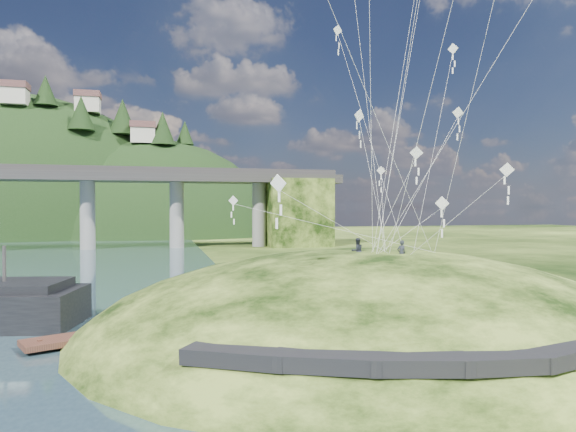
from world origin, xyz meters
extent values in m
plane|color=black|center=(0.00, 0.00, 0.00)|extent=(320.00, 320.00, 0.00)
ellipsoid|color=black|center=(8.00, 2.00, -1.50)|extent=(36.00, 32.00, 13.00)
cube|color=black|center=(-1.50, -8.00, 2.03)|extent=(4.32, 3.62, 0.71)
cube|color=black|center=(1.50, -9.65, 2.09)|extent=(4.10, 2.97, 0.61)
cube|color=black|center=(4.50, -10.65, 2.08)|extent=(3.85, 2.37, 0.62)
cube|color=black|center=(7.50, -11.10, 2.04)|extent=(3.62, 1.83, 0.66)
cube|color=black|center=(10.50, -10.90, 2.05)|extent=(3.82, 2.27, 0.68)
cylinder|color=gray|center=(-16.50, 70.00, 6.50)|extent=(2.60, 2.60, 13.00)
cylinder|color=gray|center=(-1.00, 70.00, 6.50)|extent=(2.60, 2.60, 13.00)
cylinder|color=gray|center=(14.50, 70.00, 6.50)|extent=(2.60, 2.60, 13.00)
cube|color=black|center=(22.00, 70.00, 6.50)|extent=(12.00, 11.00, 13.00)
ellipsoid|color=black|center=(-40.00, 126.00, -6.00)|extent=(96.00, 68.00, 88.00)
ellipsoid|color=black|center=(-5.00, 118.00, -10.00)|extent=(76.00, 56.00, 72.00)
cone|color=black|center=(-31.40, 112.04, 36.68)|extent=(5.83, 5.83, 7.67)
cone|color=black|center=(-22.45, 107.08, 30.58)|extent=(6.47, 6.47, 8.51)
cone|color=black|center=(-13.22, 113.99, 31.23)|extent=(7.13, 7.13, 9.38)
cone|color=black|center=(-3.12, 109.03, 27.87)|extent=(6.56, 6.56, 8.63)
cone|color=black|center=(2.77, 114.63, 27.68)|extent=(4.88, 4.88, 6.42)
cube|color=beige|center=(-38.00, 110.00, 34.28)|extent=(6.00, 5.00, 4.00)
cube|color=brown|center=(-38.00, 110.00, 36.98)|extent=(6.40, 5.40, 1.60)
cube|color=beige|center=(-22.00, 116.00, 34.18)|extent=(6.00, 5.00, 4.00)
cube|color=brown|center=(-22.00, 116.00, 36.88)|extent=(6.40, 5.40, 1.60)
cube|color=beige|center=(-8.00, 110.00, 25.88)|extent=(6.00, 5.00, 4.00)
cube|color=brown|center=(-8.00, 110.00, 28.58)|extent=(6.40, 5.40, 1.60)
cube|color=black|center=(-12.94, 8.57, 2.62)|extent=(6.22, 5.52, 0.54)
cylinder|color=#2D2B2B|center=(-13.82, 8.75, 3.80)|extent=(0.22, 0.22, 2.71)
cube|color=#3E2119|center=(-5.52, 4.35, 0.40)|extent=(12.26, 6.87, 0.31)
cylinder|color=#3E2119|center=(-10.44, 2.17, 0.18)|extent=(0.27, 0.27, 0.90)
cylinder|color=#3E2119|center=(-7.98, 3.26, 0.18)|extent=(0.27, 0.27, 0.90)
cylinder|color=#3E2119|center=(-5.52, 4.35, 0.18)|extent=(0.27, 0.27, 0.90)
cylinder|color=#3E2119|center=(-3.07, 5.43, 0.18)|extent=(0.27, 0.27, 0.90)
cylinder|color=#3E2119|center=(-0.61, 6.52, 0.18)|extent=(0.27, 0.27, 0.90)
imported|color=#22262E|center=(9.20, -0.08, 5.68)|extent=(0.59, 0.43, 1.50)
imported|color=#22262E|center=(7.08, 1.40, 5.76)|extent=(0.80, 0.64, 1.55)
cube|color=white|center=(15.19, 4.30, 18.41)|extent=(0.48, 0.59, 0.71)
cube|color=white|center=(15.19, 4.30, 17.90)|extent=(0.09, 0.07, 0.42)
cube|color=white|center=(15.19, 4.30, 17.38)|extent=(0.09, 0.07, 0.42)
cube|color=white|center=(15.19, 4.30, 16.87)|extent=(0.09, 0.07, 0.42)
cube|color=white|center=(1.00, 10.56, 8.07)|extent=(0.68, 0.34, 0.73)
cube|color=white|center=(1.00, 10.56, 7.55)|extent=(0.10, 0.04, 0.42)
cube|color=white|center=(1.00, 10.56, 7.03)|extent=(0.10, 0.04, 0.42)
cube|color=white|center=(1.00, 10.56, 6.51)|extent=(0.10, 0.04, 0.42)
cube|color=white|center=(13.33, 11.79, 10.59)|extent=(0.60, 0.49, 0.72)
cube|color=white|center=(13.33, 11.79, 10.06)|extent=(0.10, 0.05, 0.43)
cube|color=white|center=(13.33, 11.79, 9.54)|extent=(0.10, 0.05, 0.43)
cube|color=white|center=(13.33, 11.79, 9.02)|extent=(0.10, 0.05, 0.43)
cube|color=white|center=(1.09, -3.60, 8.71)|extent=(0.65, 0.66, 0.87)
cube|color=white|center=(1.09, -3.60, 8.08)|extent=(0.11, 0.08, 0.51)
cube|color=white|center=(1.09, -3.60, 7.46)|extent=(0.11, 0.08, 0.51)
cube|color=white|center=(1.09, -3.60, 6.83)|extent=(0.11, 0.08, 0.51)
cube|color=white|center=(9.44, -1.34, 10.59)|extent=(0.64, 0.41, 0.70)
cube|color=white|center=(9.44, -1.34, 10.07)|extent=(0.10, 0.04, 0.42)
cube|color=white|center=(9.44, -1.34, 9.55)|extent=(0.10, 0.04, 0.42)
cube|color=white|center=(9.44, -1.34, 9.04)|extent=(0.10, 0.04, 0.42)
cube|color=white|center=(12.17, -5.33, 9.42)|extent=(0.66, 0.32, 0.70)
cube|color=white|center=(12.17, -5.33, 8.92)|extent=(0.09, 0.04, 0.41)
cube|color=white|center=(12.17, -5.33, 8.42)|extent=(0.09, 0.04, 0.41)
cube|color=white|center=(12.17, -5.33, 7.92)|extent=(0.09, 0.04, 0.41)
cube|color=white|center=(8.07, 3.61, 13.42)|extent=(0.78, 0.40, 0.84)
cube|color=white|center=(8.07, 3.61, 12.82)|extent=(0.10, 0.08, 0.49)
cube|color=white|center=(8.07, 3.61, 12.22)|extent=(0.10, 0.08, 0.49)
cube|color=white|center=(8.07, 3.61, 11.62)|extent=(0.10, 0.08, 0.49)
cube|color=white|center=(17.21, 6.81, 14.60)|extent=(0.86, 0.28, 0.84)
cube|color=white|center=(17.21, 6.81, 13.99)|extent=(0.11, 0.04, 0.50)
cube|color=white|center=(17.21, 6.81, 13.38)|extent=(0.11, 0.04, 0.50)
cube|color=white|center=(17.21, 6.81, 12.78)|extent=(0.11, 0.04, 0.50)
cube|color=white|center=(8.76, 9.59, 20.89)|extent=(0.77, 0.25, 0.77)
cube|color=white|center=(8.76, 9.59, 20.33)|extent=(0.10, 0.07, 0.46)
cube|color=white|center=(8.76, 9.59, 19.77)|extent=(0.10, 0.07, 0.46)
cube|color=white|center=(8.76, 9.59, 19.22)|extent=(0.10, 0.07, 0.46)
cube|color=white|center=(12.76, 1.53, 7.83)|extent=(0.61, 0.69, 0.87)
cube|color=white|center=(12.76, 1.53, 7.21)|extent=(0.10, 0.09, 0.51)
cube|color=white|center=(12.76, 1.53, 6.58)|extent=(0.10, 0.09, 0.51)
cube|color=white|center=(12.76, 1.53, 5.96)|extent=(0.10, 0.09, 0.51)
camera|label=1|loc=(-4.39, -27.01, 7.59)|focal=32.00mm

